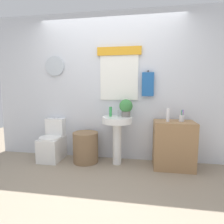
# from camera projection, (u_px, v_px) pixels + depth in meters

# --- Properties ---
(ground_plane) EXTENTS (8.00, 8.00, 0.00)m
(ground_plane) POSITION_uv_depth(u_px,v_px,m) (96.00, 189.00, 2.36)
(ground_plane) COLOR gray
(back_wall) EXTENTS (4.40, 0.18, 2.60)m
(back_wall) POSITION_uv_depth(u_px,v_px,m) (111.00, 87.00, 3.32)
(back_wall) COLOR silver
(back_wall) RESTS_ON ground_plane
(toilet) EXTENTS (0.38, 0.51, 0.75)m
(toilet) POSITION_uv_depth(u_px,v_px,m) (53.00, 144.00, 3.36)
(toilet) COLOR white
(toilet) RESTS_ON ground_plane
(laundry_hamper) EXTENTS (0.44, 0.44, 0.53)m
(laundry_hamper) POSITION_uv_depth(u_px,v_px,m) (86.00, 147.00, 3.23)
(laundry_hamper) COLOR #846647
(laundry_hamper) RESTS_ON ground_plane
(pedestal_sink) EXTENTS (0.50, 0.50, 0.81)m
(pedestal_sink) POSITION_uv_depth(u_px,v_px,m) (117.00, 129.00, 3.09)
(pedestal_sink) COLOR white
(pedestal_sink) RESTS_ON ground_plane
(faucet) EXTENTS (0.03, 0.03, 0.10)m
(faucet) POSITION_uv_depth(u_px,v_px,m) (118.00, 113.00, 3.18)
(faucet) COLOR silver
(faucet) RESTS_ON pedestal_sink
(wooden_cabinet) EXTENTS (0.63, 0.44, 0.76)m
(wooden_cabinet) POSITION_uv_depth(u_px,v_px,m) (173.00, 145.00, 2.97)
(wooden_cabinet) COLOR #9E754C
(wooden_cabinet) RESTS_ON ground_plane
(soap_bottle) EXTENTS (0.05, 0.05, 0.16)m
(soap_bottle) POSITION_uv_depth(u_px,v_px,m) (111.00, 112.00, 3.13)
(soap_bottle) COLOR green
(soap_bottle) RESTS_ON pedestal_sink
(potted_plant) EXTENTS (0.22, 0.22, 0.29)m
(potted_plant) POSITION_uv_depth(u_px,v_px,m) (126.00, 107.00, 3.08)
(potted_plant) COLOR slate
(potted_plant) RESTS_ON pedestal_sink
(lotion_bottle) EXTENTS (0.05, 0.05, 0.21)m
(lotion_bottle) POSITION_uv_depth(u_px,v_px,m) (168.00, 115.00, 2.89)
(lotion_bottle) COLOR white
(lotion_bottle) RESTS_ON wooden_cabinet
(toothbrush_cup) EXTENTS (0.08, 0.08, 0.19)m
(toothbrush_cup) POSITION_uv_depth(u_px,v_px,m) (182.00, 118.00, 2.92)
(toothbrush_cup) COLOR silver
(toothbrush_cup) RESTS_ON wooden_cabinet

